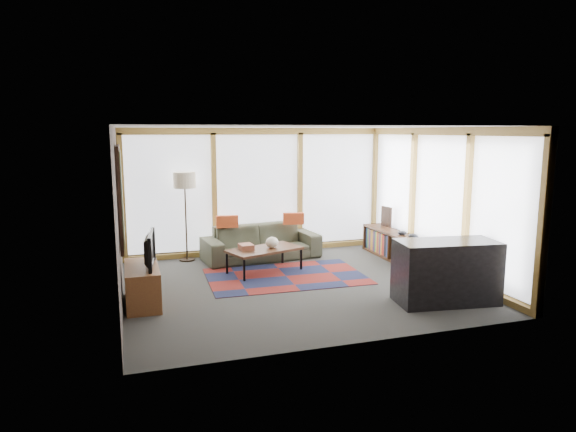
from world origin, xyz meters
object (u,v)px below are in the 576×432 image
object	(u,v)px
coffee_table	(265,260)
bar_counter	(446,272)
sofa	(261,242)
floor_lamp	(186,217)
tv_console	(142,285)
television	(145,249)
bookshelf	(397,247)

from	to	relation	value
coffee_table	bar_counter	bearing A→B (deg)	-48.56
sofa	coffee_table	distance (m)	0.99
floor_lamp	tv_console	xyz separation A→B (m)	(-0.93, -2.42, -0.59)
floor_lamp	tv_console	world-z (taller)	floor_lamp
tv_console	bar_counter	size ratio (longest dim) A/B	0.78
tv_console	television	bearing A→B (deg)	-20.46
television	bar_counter	world-z (taller)	television
sofa	coffee_table	xyz separation A→B (m)	(-0.19, -0.97, -0.12)
floor_lamp	bookshelf	xyz separation A→B (m)	(3.96, -1.27, -0.60)
sofa	bar_counter	xyz separation A→B (m)	(1.95, -3.40, 0.13)
coffee_table	bar_counter	distance (m)	3.25
coffee_table	television	size ratio (longest dim) A/B	1.49
floor_lamp	coffee_table	size ratio (longest dim) A/B	1.33
sofa	bar_counter	bearing A→B (deg)	-66.61
television	bar_counter	size ratio (longest dim) A/B	0.60
sofa	television	world-z (taller)	television
bar_counter	coffee_table	bearing A→B (deg)	139.15
sofa	floor_lamp	world-z (taller)	floor_lamp
sofa	bookshelf	xyz separation A→B (m)	(2.52, -0.94, -0.06)
television	floor_lamp	bearing A→B (deg)	-12.73
bookshelf	tv_console	size ratio (longest dim) A/B	1.92
bookshelf	coffee_table	bearing A→B (deg)	-179.39
sofa	floor_lamp	distance (m)	1.57
television	bar_counter	xyz separation A→B (m)	(4.25, -1.28, -0.36)
sofa	television	size ratio (longest dim) A/B	2.62
sofa	bookshelf	size ratio (longest dim) A/B	1.04
tv_console	bar_counter	distance (m)	4.51
coffee_table	tv_console	distance (m)	2.45
bookshelf	television	world-z (taller)	television
bookshelf	bar_counter	size ratio (longest dim) A/B	1.49
floor_lamp	television	distance (m)	2.60
coffee_table	bookshelf	world-z (taller)	bookshelf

